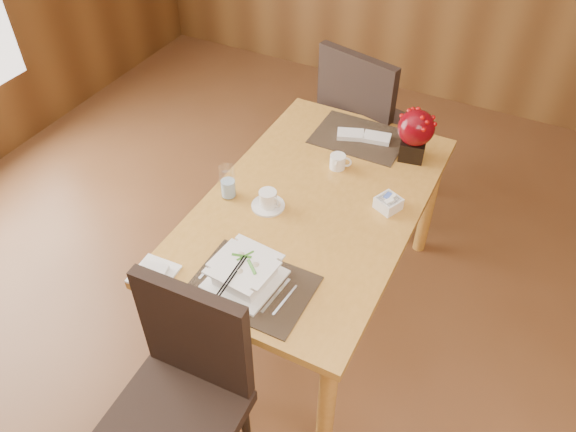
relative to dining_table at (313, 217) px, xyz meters
The scene contains 14 objects.
ground 0.89m from the dining_table, 90.00° to the right, with size 6.00×6.00×0.00m, color brown.
dining_table is the anchor object (origin of this frame).
placemat_near 0.56m from the dining_table, 90.00° to the right, with size 0.45×0.33×0.01m, color black.
placemat_far 0.56m from the dining_table, 90.00° to the left, with size 0.45×0.33×0.01m, color black.
soup_setting 0.56m from the dining_table, 93.93° to the right, with size 0.28×0.28×0.10m.
coffee_cup 0.24m from the dining_table, 143.79° to the right, with size 0.15×0.15×0.08m.
water_glass 0.42m from the dining_table, 158.84° to the right, with size 0.07×0.07×0.16m, color silver.
creamer_jug 0.30m from the dining_table, 90.60° to the left, with size 0.10×0.10×0.07m, color white, non-canonical shape.
sugar_caddy 0.35m from the dining_table, 19.27° to the left, with size 0.09×0.09×0.06m, color white.
berry_decor 0.63m from the dining_table, 60.95° to the left, with size 0.17×0.17×0.26m.
napkins_far 0.56m from the dining_table, 86.62° to the left, with size 0.27×0.10×0.02m, color white, non-canonical shape.
bread_plate 0.77m from the dining_table, 118.91° to the right, with size 0.16×0.16×0.01m, color white.
near_chair 0.95m from the dining_table, 94.63° to the right, with size 0.47×0.48×0.98m.
far_chair 0.93m from the dining_table, 95.95° to the left, with size 0.60×0.60×1.06m.
Camera 1 is at (0.75, -1.11, 2.40)m, focal length 35.00 mm.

